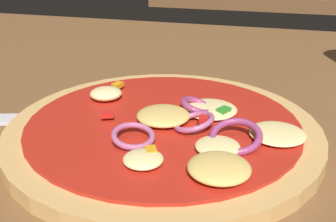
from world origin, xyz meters
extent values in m
cube|color=brown|center=(0.00, 0.00, 0.02)|extent=(1.30, 1.04, 0.04)
cylinder|color=tan|center=(0.03, 0.00, 0.05)|extent=(0.29, 0.29, 0.01)
cylinder|color=red|center=(0.03, 0.00, 0.05)|extent=(0.25, 0.25, 0.00)
ellipsoid|color=#F4DB8E|center=(-0.04, 0.04, 0.06)|extent=(0.03, 0.03, 0.01)
ellipsoid|color=#F4DB8E|center=(0.08, -0.04, 0.06)|extent=(0.04, 0.04, 0.01)
ellipsoid|color=#E5BC60|center=(0.03, 0.00, 0.06)|extent=(0.05, 0.05, 0.01)
ellipsoid|color=#F4DB8E|center=(0.06, 0.03, 0.06)|extent=(0.05, 0.05, 0.01)
ellipsoid|color=#F4DB8E|center=(0.13, -0.01, 0.06)|extent=(0.05, 0.05, 0.01)
ellipsoid|color=#F4DB8E|center=(0.03, -0.08, 0.06)|extent=(0.03, 0.03, 0.01)
ellipsoid|color=#E5BC60|center=(0.09, -0.08, 0.06)|extent=(0.05, 0.05, 0.01)
torus|color=#93386B|center=(0.10, -0.03, 0.06)|extent=(0.05, 0.05, 0.02)
torus|color=#B25984|center=(0.06, -0.01, 0.06)|extent=(0.04, 0.04, 0.01)
torus|color=#93386B|center=(0.05, 0.03, 0.06)|extent=(0.04, 0.04, 0.02)
torus|color=#B25984|center=(0.02, -0.05, 0.06)|extent=(0.05, 0.05, 0.01)
cube|color=red|center=(0.07, 0.00, 0.06)|extent=(0.01, 0.01, 0.01)
cube|color=red|center=(-0.02, -0.01, 0.06)|extent=(0.01, 0.01, 0.00)
cube|color=orange|center=(-0.04, 0.06, 0.06)|extent=(0.01, 0.01, 0.00)
cube|color=orange|center=(0.04, -0.07, 0.06)|extent=(0.01, 0.01, 0.00)
cube|color=#2D8C28|center=(0.08, 0.02, 0.06)|extent=(0.01, 0.02, 0.00)
cube|color=silver|center=(-0.13, -0.02, 0.04)|extent=(0.03, 0.01, 0.00)
cube|color=silver|center=(-0.13, -0.01, 0.04)|extent=(0.03, 0.01, 0.00)
cube|color=silver|center=(-0.13, -0.01, 0.04)|extent=(0.03, 0.01, 0.00)
cube|color=silver|center=(-0.14, 0.00, 0.04)|extent=(0.03, 0.01, 0.00)
camera|label=1|loc=(0.12, -0.32, 0.21)|focal=42.90mm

